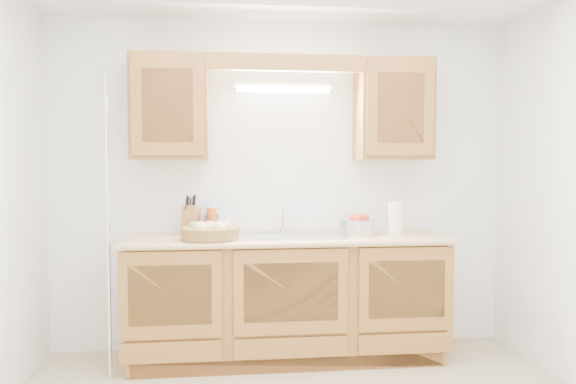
{
  "coord_description": "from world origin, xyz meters",
  "views": [
    {
      "loc": [
        -0.44,
        -2.81,
        1.43
      ],
      "look_at": [
        -0.03,
        0.85,
        1.24
      ],
      "focal_mm": 35.0,
      "sensor_mm": 36.0,
      "label": 1
    }
  ],
  "objects": [
    {
      "name": "sponge",
      "position": [
        0.54,
        1.44,
        0.91
      ],
      "size": [
        0.14,
        0.12,
        0.03
      ],
      "rotation": [
        0.0,
        0.0,
        0.39
      ],
      "color": "#CC333F",
      "rests_on": "countertop"
    },
    {
      "name": "room",
      "position": [
        0.0,
        0.0,
        1.25
      ],
      "size": [
        3.52,
        3.5,
        2.5
      ],
      "color": "#C5B38E",
      "rests_on": "ground"
    },
    {
      "name": "upper_cabinet_right",
      "position": [
        0.83,
        1.33,
        1.83
      ],
      "size": [
        0.55,
        0.33,
        0.75
      ],
      "primitive_type": "cube",
      "color": "brown",
      "rests_on": "room"
    },
    {
      "name": "fluorescent_fixture",
      "position": [
        0.0,
        1.42,
        2.0
      ],
      "size": [
        0.76,
        0.08,
        0.08
      ],
      "color": "white",
      "rests_on": "room"
    },
    {
      "name": "fruit_basket",
      "position": [
        -0.54,
        1.07,
        0.96
      ],
      "size": [
        0.51,
        0.51,
        0.13
      ],
      "rotation": [
        0.0,
        0.0,
        0.34
      ],
      "color": "olive",
      "rests_on": "countertop"
    },
    {
      "name": "outlet_plate",
      "position": [
        0.95,
        1.49,
        1.15
      ],
      "size": [
        0.08,
        0.01,
        0.12
      ],
      "primitive_type": "cube",
      "color": "white",
      "rests_on": "room"
    },
    {
      "name": "sink",
      "position": [
        0.0,
        1.21,
        0.83
      ],
      "size": [
        0.84,
        0.46,
        0.36
      ],
      "color": "#9E9EA3",
      "rests_on": "countertop"
    },
    {
      "name": "knife_block",
      "position": [
        -0.69,
        1.34,
        1.01
      ],
      "size": [
        0.15,
        0.19,
        0.3
      ],
      "rotation": [
        0.0,
        0.0,
        -0.29
      ],
      "color": "brown",
      "rests_on": "countertop"
    },
    {
      "name": "countertop",
      "position": [
        0.0,
        1.19,
        0.88
      ],
      "size": [
        2.3,
        0.63,
        0.04
      ],
      "primitive_type": "cube",
      "color": "#E7B679",
      "rests_on": "base_cabinets"
    },
    {
      "name": "orange_canister",
      "position": [
        -0.54,
        1.35,
        1.0
      ],
      "size": [
        0.09,
        0.09,
        0.21
      ],
      "rotation": [
        0.0,
        0.0,
        -0.43
      ],
      "color": "#CC480B",
      "rests_on": "countertop"
    },
    {
      "name": "paper_towel",
      "position": [
        0.82,
        1.2,
        1.02
      ],
      "size": [
        0.14,
        0.14,
        0.29
      ],
      "rotation": [
        0.0,
        0.0,
        0.27
      ],
      "color": "silver",
      "rests_on": "countertop"
    },
    {
      "name": "apple_bowl",
      "position": [
        0.54,
        1.24,
        0.96
      ],
      "size": [
        0.29,
        0.29,
        0.15
      ],
      "rotation": [
        0.0,
        0.0,
        0.0
      ],
      "color": "silver",
      "rests_on": "countertop"
    },
    {
      "name": "wire_shelf_pole",
      "position": [
        -1.2,
        0.94,
        1.0
      ],
      "size": [
        0.03,
        0.03,
        2.0
      ],
      "primitive_type": "cylinder",
      "color": "silver",
      "rests_on": "ground"
    },
    {
      "name": "soap_bottle",
      "position": [
        -0.54,
        1.42,
        1.0
      ],
      "size": [
        0.11,
        0.11,
        0.21
      ],
      "primitive_type": "imported",
      "rotation": [
        0.0,
        0.0,
        0.2
      ],
      "color": "blue",
      "rests_on": "countertop"
    },
    {
      "name": "base_cabinets",
      "position": [
        0.0,
        1.2,
        0.44
      ],
      "size": [
        2.2,
        0.6,
        0.86
      ],
      "primitive_type": "cube",
      "color": "brown",
      "rests_on": "ground"
    },
    {
      "name": "upper_cabinet_left",
      "position": [
        -0.83,
        1.33,
        1.83
      ],
      "size": [
        0.55,
        0.33,
        0.75
      ],
      "primitive_type": "cube",
      "color": "brown",
      "rests_on": "room"
    },
    {
      "name": "valance",
      "position": [
        0.0,
        1.19,
        2.14
      ],
      "size": [
        2.2,
        0.05,
        0.12
      ],
      "primitive_type": "cube",
      "color": "brown",
      "rests_on": "room"
    }
  ]
}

